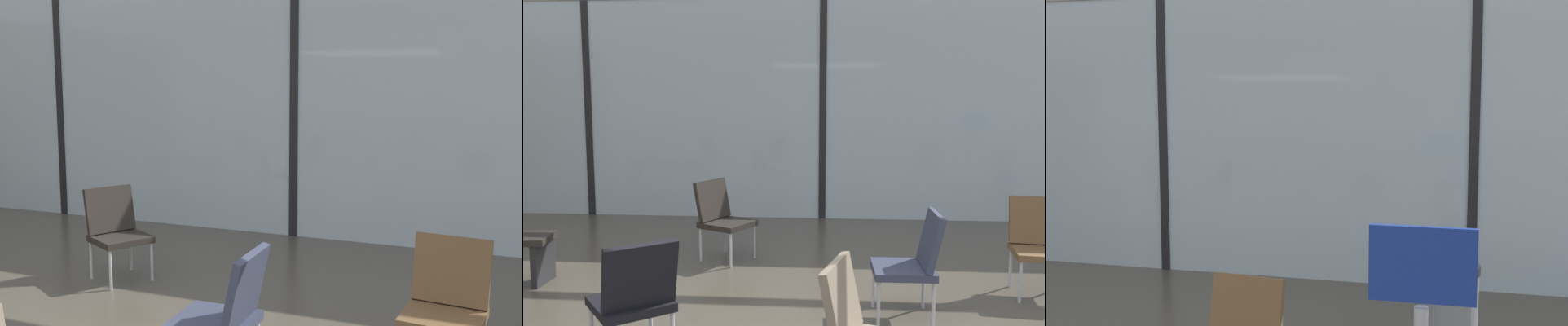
{
  "view_description": "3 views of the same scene",
  "coord_description": "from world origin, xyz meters",
  "views": [
    {
      "loc": [
        2.21,
        -1.55,
        1.82
      ],
      "look_at": [
        0.25,
        3.42,
        1.13
      ],
      "focal_mm": 40.26,
      "sensor_mm": 36.0,
      "label": 1
    },
    {
      "loc": [
        0.1,
        -2.9,
        1.78
      ],
      "look_at": [
        -0.63,
        5.99,
        0.72
      ],
      "focal_mm": 38.22,
      "sensor_mm": 36.0,
      "label": 2
    },
    {
      "loc": [
        3.22,
        -1.05,
        1.93
      ],
      "look_at": [
        1.3,
        6.95,
        1.13
      ],
      "focal_mm": 40.03,
      "sensor_mm": 36.0,
      "label": 3
    }
  ],
  "objects": [
    {
      "name": "parked_airplane",
      "position": [
        0.25,
        9.22,
        2.15
      ],
      "size": [
        11.36,
        4.3,
        4.3
      ],
      "color": "silver",
      "rests_on": "ground"
    },
    {
      "name": "window_mullion_1",
      "position": [
        0.0,
        5.2,
        1.59
      ],
      "size": [
        0.1,
        0.12,
        3.19
      ],
      "primitive_type": "cube",
      "color": "black",
      "rests_on": "ground"
    },
    {
      "name": "window_mullion_2",
      "position": [
        3.5,
        5.2,
        1.59
      ],
      "size": [
        0.1,
        0.12,
        3.19
      ],
      "primitive_type": "cube",
      "color": "black",
      "rests_on": "ground"
    },
    {
      "name": "glass_curtain_wall",
      "position": [
        0.0,
        5.2,
        1.59
      ],
      "size": [
        14.0,
        0.08,
        3.19
      ],
      "primitive_type": "cube",
      "color": "silver",
      "rests_on": "ground"
    },
    {
      "name": "trash_bin",
      "position": [
        3.28,
        2.96,
        0.43
      ],
      "size": [
        0.38,
        0.38,
        0.86
      ],
      "color": "slate",
      "rests_on": "ground"
    }
  ]
}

